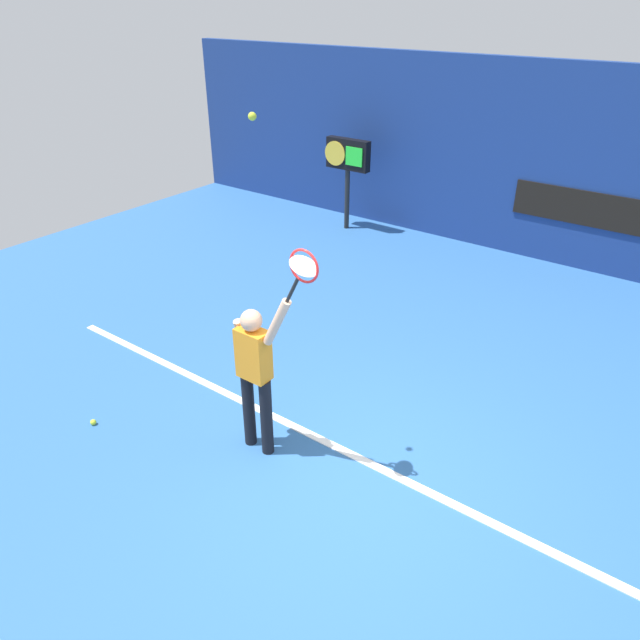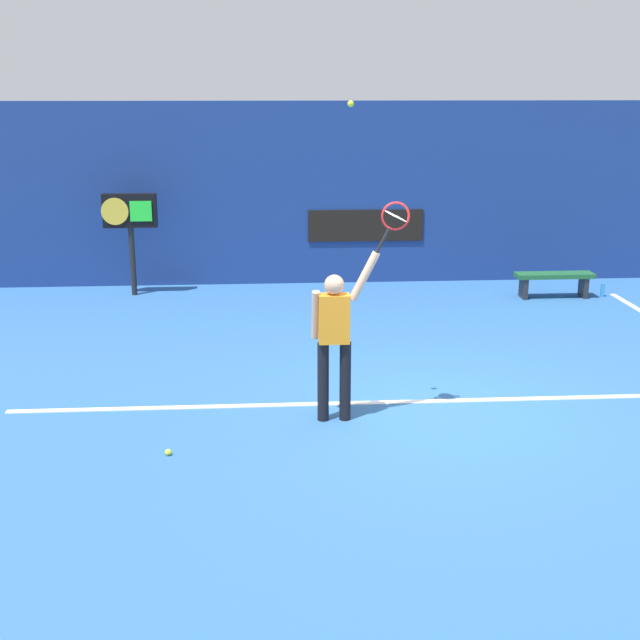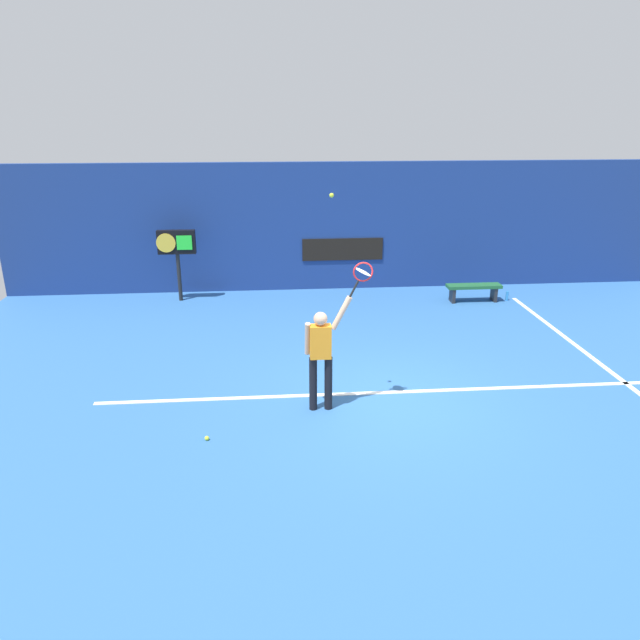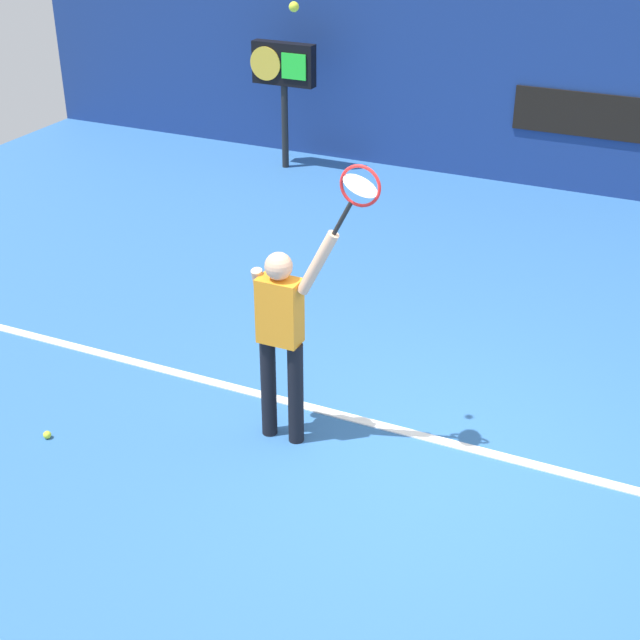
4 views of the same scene
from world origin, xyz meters
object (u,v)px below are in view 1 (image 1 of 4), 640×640
at_px(scoreboard_clock, 348,159).
at_px(spare_ball, 93,422).
at_px(tennis_ball, 252,116).
at_px(tennis_player, 255,370).
at_px(tennis_racket, 303,269).

relative_size(scoreboard_clock, spare_ball, 27.07).
bearing_deg(tennis_ball, scoreboard_clock, 117.65).
height_order(scoreboard_clock, spare_ball, scoreboard_clock).
distance_m(tennis_player, spare_ball, 2.22).
xyz_separation_m(tennis_player, spare_ball, (-1.79, -0.86, -0.98)).
height_order(tennis_racket, scoreboard_clock, tennis_racket).
bearing_deg(tennis_racket, tennis_ball, -179.16).
bearing_deg(tennis_racket, spare_ball, -160.57).
distance_m(tennis_racket, spare_ball, 3.43).
xyz_separation_m(tennis_player, tennis_racket, (0.64, -0.00, 1.29)).
height_order(tennis_player, spare_ball, tennis_player).
relative_size(tennis_racket, spare_ball, 9.06).
bearing_deg(spare_ball, tennis_ball, 23.58).
xyz_separation_m(tennis_ball, scoreboard_clock, (-3.29, 6.27, -2.05)).
height_order(tennis_player, tennis_ball, tennis_ball).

